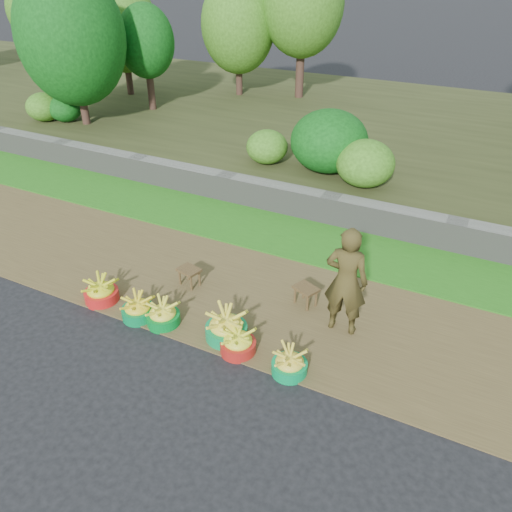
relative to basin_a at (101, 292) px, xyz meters
The scene contains 15 objects.
ground_plane 2.17m from the basin_a, ahead, with size 120.00×120.00×0.00m, color black.
dirt_shoulder 2.39m from the basin_a, 25.11° to the left, with size 80.00×2.50×0.02m, color brown.
grass_verge 3.70m from the basin_a, 54.40° to the left, with size 80.00×1.50×0.04m, color #287519.
retaining_wall 4.42m from the basin_a, 60.83° to the left, with size 80.00×0.35×0.55m, color slate.
earth_bank 9.02m from the basin_a, 76.18° to the left, with size 80.00×10.00×0.50m, color #363C1C.
vegetation 9.25m from the basin_a, 63.62° to the left, with size 35.30×8.33×4.90m.
basin_a is the anchor object (origin of this frame).
basin_b 0.73m from the basin_a, ahead, with size 0.46×0.46×0.34m.
basin_c 1.12m from the basin_a, ahead, with size 0.46×0.46×0.35m.
basin_d 2.05m from the basin_a, ahead, with size 0.56×0.56×0.42m.
basin_e 2.31m from the basin_a, ahead, with size 0.47×0.47×0.35m.
basin_f 3.05m from the basin_a, ahead, with size 0.44×0.44×0.33m.
stool_left 1.31m from the basin_a, 43.79° to the left, with size 0.38×0.32×0.29m.
stool_right 2.99m from the basin_a, 24.72° to the left, with size 0.41×0.37×0.29m.
vendor_woman 3.54m from the basin_a, 16.09° to the left, with size 0.57×0.37×1.55m, color black.
Camera 1 is at (2.52, -4.02, 4.45)m, focal length 35.00 mm.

